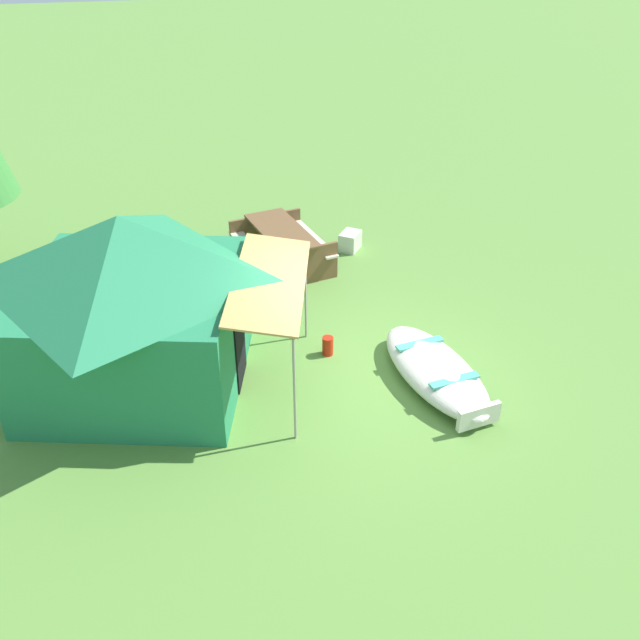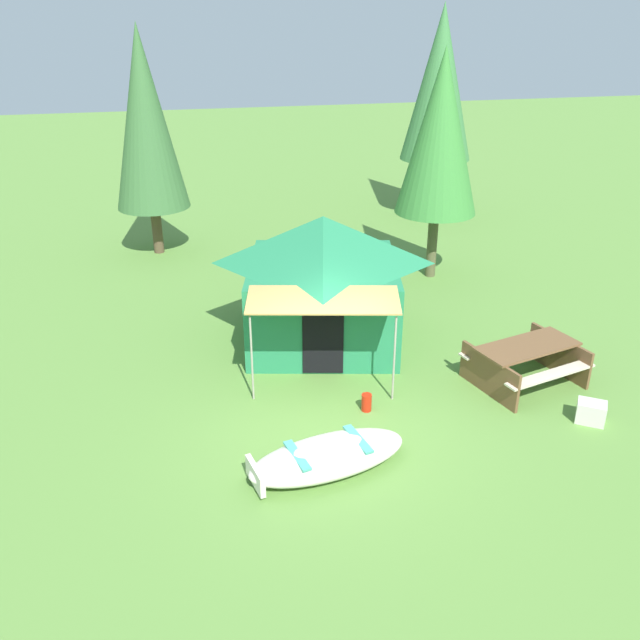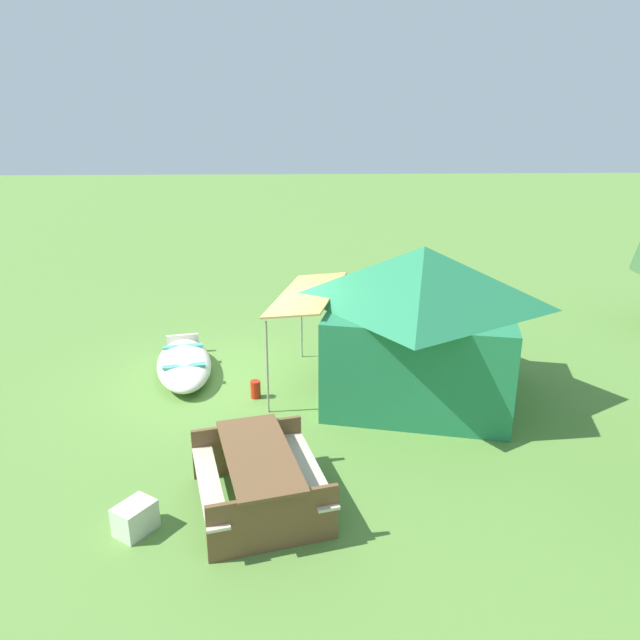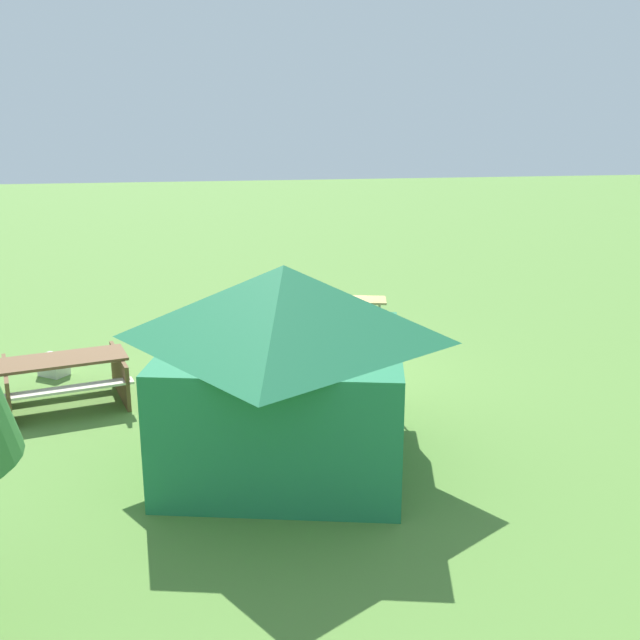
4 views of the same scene
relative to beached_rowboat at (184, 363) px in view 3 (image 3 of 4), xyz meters
The scene contains 6 objects.
ground_plane 1.18m from the beached_rowboat, 69.86° to the left, with size 80.00×80.00×0.00m, color #5A8739.
beached_rowboat is the anchor object (origin of this frame).
canvas_cabin_tent 4.50m from the beached_rowboat, 77.04° to the left, with size 3.82×4.62×2.64m.
picnic_table 4.46m from the beached_rowboat, 21.72° to the left, with size 2.19×1.91×0.77m.
cooler_box 4.57m from the beached_rowboat, ahead, with size 0.46×0.34×0.37m, color beige.
fuel_can 1.76m from the beached_rowboat, 53.36° to the left, with size 0.18×0.18×0.31m, color red.
Camera 3 is at (10.23, 1.04, 4.71)m, focal length 33.94 mm.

